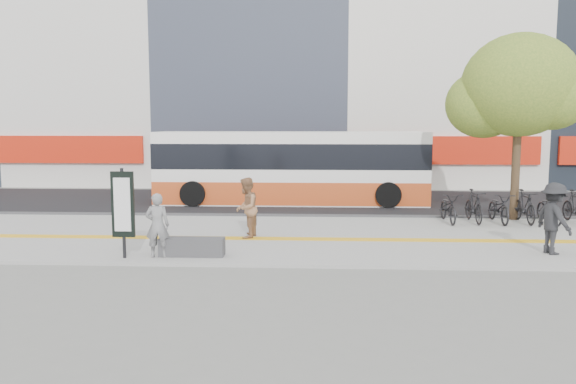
{
  "coord_description": "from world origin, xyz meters",
  "views": [
    {
      "loc": [
        0.48,
        -14.97,
        3.36
      ],
      "look_at": [
        -0.38,
        2.0,
        1.3
      ],
      "focal_mm": 35.73,
      "sensor_mm": 36.0,
      "label": 1
    }
  ],
  "objects_px": {
    "signboard": "(123,206)",
    "seated_woman": "(157,225)",
    "pedestrian_tan": "(246,208)",
    "pedestrian_dark": "(554,218)",
    "street_tree": "(518,88)",
    "bench": "(192,247)",
    "bus": "(291,170)"
  },
  "relations": [
    {
      "from": "street_tree",
      "to": "pedestrian_dark",
      "type": "relative_size",
      "value": 3.51
    },
    {
      "from": "bench",
      "to": "bus",
      "type": "relative_size",
      "value": 0.15
    },
    {
      "from": "pedestrian_tan",
      "to": "pedestrian_dark",
      "type": "bearing_deg",
      "value": 86.33
    },
    {
      "from": "bench",
      "to": "signboard",
      "type": "height_order",
      "value": "signboard"
    },
    {
      "from": "bench",
      "to": "street_tree",
      "type": "distance_m",
      "value": 12.23
    },
    {
      "from": "pedestrian_dark",
      "to": "pedestrian_tan",
      "type": "bearing_deg",
      "value": 61.91
    },
    {
      "from": "street_tree",
      "to": "bus",
      "type": "distance_m",
      "value": 9.12
    },
    {
      "from": "bus",
      "to": "seated_woman",
      "type": "bearing_deg",
      "value": -105.91
    },
    {
      "from": "bench",
      "to": "signboard",
      "type": "xyz_separation_m",
      "value": [
        -1.6,
        -0.31,
        1.06
      ]
    },
    {
      "from": "signboard",
      "to": "bus",
      "type": "relative_size",
      "value": 0.2
    },
    {
      "from": "signboard",
      "to": "pedestrian_tan",
      "type": "xyz_separation_m",
      "value": [
        2.67,
        2.61,
        -0.42
      ]
    },
    {
      "from": "bench",
      "to": "pedestrian_dark",
      "type": "bearing_deg",
      "value": 4.32
    },
    {
      "from": "signboard",
      "to": "seated_woman",
      "type": "relative_size",
      "value": 1.39
    },
    {
      "from": "bench",
      "to": "pedestrian_tan",
      "type": "height_order",
      "value": "pedestrian_tan"
    },
    {
      "from": "seated_woman",
      "to": "pedestrian_tan",
      "type": "relative_size",
      "value": 0.92
    },
    {
      "from": "street_tree",
      "to": "seated_woman",
      "type": "distance_m",
      "value": 12.8
    },
    {
      "from": "signboard",
      "to": "pedestrian_dark",
      "type": "bearing_deg",
      "value": 5.31
    },
    {
      "from": "bus",
      "to": "seated_woman",
      "type": "xyz_separation_m",
      "value": [
        -2.82,
        -9.89,
        -0.57
      ]
    },
    {
      "from": "street_tree",
      "to": "bus",
      "type": "relative_size",
      "value": 0.57
    },
    {
      "from": "bench",
      "to": "seated_woman",
      "type": "height_order",
      "value": "seated_woman"
    },
    {
      "from": "bench",
      "to": "bus",
      "type": "distance_m",
      "value": 9.97
    },
    {
      "from": "bench",
      "to": "street_tree",
      "type": "relative_size",
      "value": 0.25
    },
    {
      "from": "bus",
      "to": "pedestrian_dark",
      "type": "distance_m",
      "value": 11.42
    },
    {
      "from": "signboard",
      "to": "bus",
      "type": "bearing_deg",
      "value": 70.12
    },
    {
      "from": "bench",
      "to": "bus",
      "type": "height_order",
      "value": "bus"
    },
    {
      "from": "pedestrian_tan",
      "to": "pedestrian_dark",
      "type": "xyz_separation_m",
      "value": [
        7.94,
        -1.63,
        0.03
      ]
    },
    {
      "from": "pedestrian_tan",
      "to": "pedestrian_dark",
      "type": "relative_size",
      "value": 0.96
    },
    {
      "from": "bus",
      "to": "seated_woman",
      "type": "relative_size",
      "value": 6.95
    },
    {
      "from": "bus",
      "to": "pedestrian_dark",
      "type": "bearing_deg",
      "value": -52.21
    },
    {
      "from": "signboard",
      "to": "seated_woman",
      "type": "bearing_deg",
      "value": 8.46
    },
    {
      "from": "seated_woman",
      "to": "bench",
      "type": "bearing_deg",
      "value": -174.12
    },
    {
      "from": "signboard",
      "to": "street_tree",
      "type": "distance_m",
      "value": 13.4
    }
  ]
}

